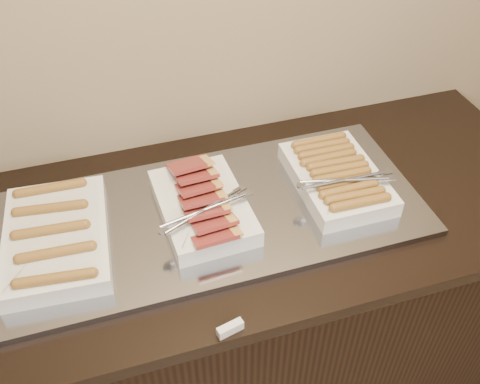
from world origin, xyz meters
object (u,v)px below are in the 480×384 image
dish_right (337,177)px  warming_tray (201,217)px  dish_left (56,237)px  dish_center (203,206)px  counter (212,315)px

dish_right → warming_tray: bearing=179.6°
dish_left → dish_center: size_ratio=1.10×
counter → dish_left: 0.63m
counter → dish_left: size_ratio=5.25×
counter → dish_right: size_ratio=6.08×
dish_left → dish_right: dish_right is taller
warming_tray → dish_center: (0.01, -0.00, 0.04)m
warming_tray → dish_right: dish_right is taller
dish_center → dish_right: bearing=-2.4°
warming_tray → dish_left: (-0.37, 0.00, 0.04)m
counter → dish_center: bearing=-153.4°
warming_tray → dish_center: size_ratio=3.37×
warming_tray → dish_left: bearing=180.0°
warming_tray → dish_center: bearing=-39.2°
dish_left → warming_tray: bearing=3.9°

